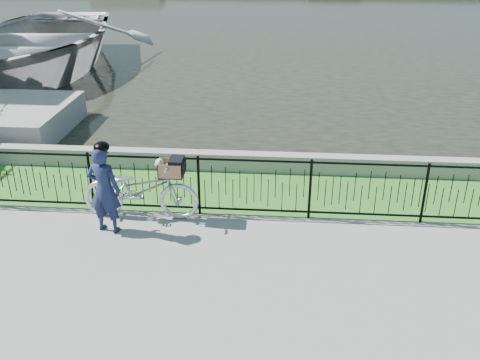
{
  "coord_description": "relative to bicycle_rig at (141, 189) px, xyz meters",
  "views": [
    {
      "loc": [
        0.44,
        -6.98,
        4.81
      ],
      "look_at": [
        -0.2,
        1.0,
        1.0
      ],
      "focal_mm": 40.0,
      "sensor_mm": 36.0,
      "label": 1
    }
  ],
  "objects": [
    {
      "name": "water",
      "position": [
        2.01,
        31.6,
        -0.56
      ],
      "size": [
        120.0,
        120.0,
        0.0
      ],
      "primitive_type": "plane",
      "color": "black",
      "rests_on": "ground"
    },
    {
      "name": "boat_far",
      "position": [
        -6.58,
        10.19,
        0.56
      ],
      "size": [
        8.38,
        11.26,
        2.23
      ],
      "color": "#AAAAAA",
      "rests_on": "water"
    },
    {
      "name": "cyclist",
      "position": [
        -0.49,
        -0.51,
        0.26
      ],
      "size": [
        0.63,
        0.47,
        1.64
      ],
      "color": "#151D3C",
      "rests_on": "ground"
    },
    {
      "name": "grass_strip",
      "position": [
        2.01,
        1.2,
        -0.55
      ],
      "size": [
        60.0,
        2.0,
        0.01
      ],
      "primitive_type": "cube",
      "color": "#347023",
      "rests_on": "ground"
    },
    {
      "name": "quay_wall",
      "position": [
        2.01,
        2.2,
        -0.36
      ],
      "size": [
        60.0,
        0.3,
        0.4
      ],
      "primitive_type": "cube",
      "color": "gray",
      "rests_on": "ground"
    },
    {
      "name": "bicycle_rig",
      "position": [
        0.0,
        0.0,
        0.0
      ],
      "size": [
        2.09,
        0.73,
        1.2
      ],
      "color": "silver",
      "rests_on": "ground"
    },
    {
      "name": "fence",
      "position": [
        2.01,
        0.2,
        0.02
      ],
      "size": [
        14.0,
        0.06,
        1.15
      ],
      "primitive_type": null,
      "color": "black",
      "rests_on": "ground"
    },
    {
      "name": "ground",
      "position": [
        2.01,
        -1.4,
        -0.56
      ],
      "size": [
        120.0,
        120.0,
        0.0
      ],
      "primitive_type": "plane",
      "color": "gray",
      "rests_on": "ground"
    }
  ]
}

